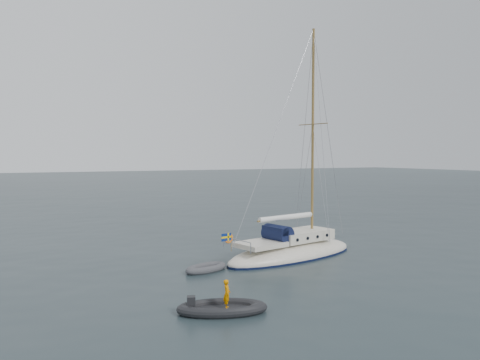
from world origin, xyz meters
name	(u,v)px	position (x,y,z in m)	size (l,w,h in m)	color
ground	(242,260)	(0.00, 0.00, 0.00)	(300.00, 300.00, 0.00)	black
sailboat	(292,239)	(2.89, -0.78, 1.05)	(9.73, 2.91, 13.86)	white
dinghy	(206,268)	(-2.80, -1.54, 0.16)	(2.47, 1.12, 0.35)	#4A4A4F
rib	(222,307)	(-4.69, -7.60, 0.20)	(3.41, 1.55, 1.27)	black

